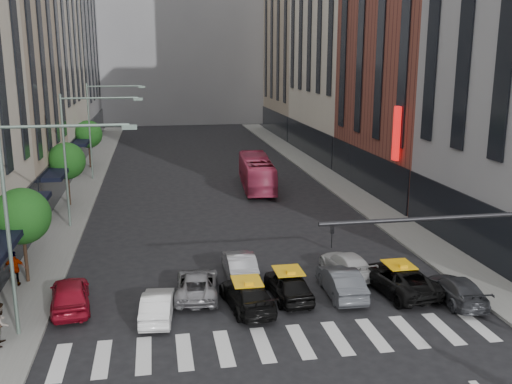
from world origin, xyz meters
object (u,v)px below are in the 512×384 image
streetlamp_mid (79,143)px  bus (257,173)px  car_white_front (158,305)px  pedestrian_far (15,269)px  streetlamp_near (30,200)px  streetlamp_far (99,118)px  pedestrian_near (1,323)px  taxi_center (288,285)px  taxi_left (247,295)px  car_red (70,294)px

streetlamp_mid → bus: 17.50m
car_white_front → pedestrian_far: 8.52m
streetlamp_near → bus: size_ratio=0.86×
streetlamp_near → streetlamp_mid: 16.00m
streetlamp_far → pedestrian_near: streetlamp_far is taller
streetlamp_mid → bus: (13.88, 9.69, -4.45)m
pedestrian_near → pedestrian_far: bearing=6.9°
streetlamp_near → streetlamp_far: (0.00, 32.00, 0.00)m
streetlamp_near → taxi_center: (11.14, 1.85, -5.21)m
streetlamp_near → streetlamp_mid: same height
streetlamp_mid → car_white_front: (4.84, -15.27, -5.28)m
bus → pedestrian_near: (-15.28, -26.50, -0.40)m
streetlamp_mid → streetlamp_near: bearing=-90.0°
streetlamp_far → bus: (13.88, -6.31, -4.45)m
streetlamp_far → streetlamp_near: bearing=-90.0°
streetlamp_mid → taxi_center: size_ratio=2.19×
pedestrian_near → streetlamp_near: bearing=-60.2°
streetlamp_near → taxi_left: size_ratio=1.97×
streetlamp_far → bus: bearing=-24.5°
car_white_front → pedestrian_far: (-7.06, 4.74, 0.44)m
car_white_front → pedestrian_near: size_ratio=2.11×
streetlamp_near → taxi_center: 12.44m
car_red → bus: (13.04, 23.23, 0.71)m
car_white_front → taxi_center: 6.40m
bus → pedestrian_far: (-16.10, -20.22, -0.38)m
car_red → taxi_center: (10.30, -0.60, -0.04)m
streetlamp_far → bus: 15.89m
taxi_center → car_red: bearing=-7.5°
car_red → pedestrian_far: 4.31m
car_white_front → bus: bus is taller
taxi_center → bus: 24.00m
streetlamp_mid → pedestrian_near: streetlamp_mid is taller
car_white_front → taxi_left: bearing=-169.6°
streetlamp_far → pedestrian_near: 33.20m
streetlamp_far → taxi_center: 32.56m
streetlamp_near → bus: 29.54m
taxi_center → pedestrian_near: 12.83m
car_red → car_white_front: bearing=149.4°
car_red → bus: bearing=-126.5°
car_red → taxi_left: (8.14, -1.38, -0.07)m
streetlamp_mid → bus: bearing=34.9°
streetlamp_near → pedestrian_far: bearing=112.1°
taxi_center → car_white_front: bearing=6.0°
streetlamp_far → taxi_left: bearing=-73.8°
car_red → taxi_center: car_red is taller
taxi_left → taxi_center: (2.16, 0.77, 0.04)m
streetlamp_mid → streetlamp_far: size_ratio=1.00×
taxi_left → taxi_center: size_ratio=1.11×
taxi_left → car_white_front: bearing=-2.8°
car_white_front → pedestrian_far: pedestrian_far is taller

